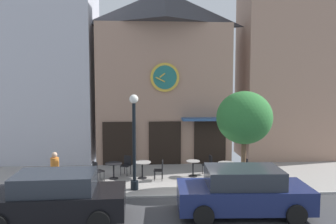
% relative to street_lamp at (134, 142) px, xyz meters
% --- Properties ---
extents(ground_plane, '(27.79, 12.15, 0.13)m').
position_rel_street_lamp_xyz_m(ground_plane, '(2.11, -1.85, -1.99)').
color(ground_plane, gray).
extents(clock_building, '(7.29, 4.16, 9.50)m').
position_rel_street_lamp_xyz_m(clock_building, '(1.47, 5.60, 2.95)').
color(clock_building, '#9E7A66').
rests_on(clock_building, ground_plane).
extents(neighbor_building_left, '(6.22, 4.10, 11.95)m').
position_rel_street_lamp_xyz_m(neighbor_building_left, '(-5.55, 6.26, 4.00)').
color(neighbor_building_left, '#B2B2BC').
rests_on(neighbor_building_left, ground_plane).
extents(neighbor_building_right, '(5.79, 3.04, 15.79)m').
position_rel_street_lamp_xyz_m(neighbor_building_right, '(8.94, 5.73, 5.92)').
color(neighbor_building_right, '#9E7A66').
rests_on(neighbor_building_right, ground_plane).
extents(street_lamp, '(0.36, 0.36, 3.88)m').
position_rel_street_lamp_xyz_m(street_lamp, '(0.00, 0.00, 0.00)').
color(street_lamp, black).
rests_on(street_lamp, ground_plane).
extents(street_tree, '(2.27, 2.04, 4.01)m').
position_rel_street_lamp_xyz_m(street_tree, '(4.46, -0.15, 0.95)').
color(street_tree, brown).
rests_on(street_tree, ground_plane).
extents(cafe_table_near_door, '(0.76, 0.76, 0.72)m').
position_rel_street_lamp_xyz_m(cafe_table_near_door, '(-1.00, 1.60, -1.44)').
color(cafe_table_near_door, black).
rests_on(cafe_table_near_door, ground_plane).
extents(cafe_table_center_right, '(0.78, 0.78, 0.76)m').
position_rel_street_lamp_xyz_m(cafe_table_center_right, '(0.30, 1.58, -1.41)').
color(cafe_table_center_right, black).
rests_on(cafe_table_center_right, ground_plane).
extents(cafe_table_rightmost, '(0.63, 0.63, 0.73)m').
position_rel_street_lamp_xyz_m(cafe_table_rightmost, '(2.65, 1.75, -1.48)').
color(cafe_table_rightmost, black).
rests_on(cafe_table_rightmost, ground_plane).
extents(cafe_table_leftmost, '(0.77, 0.77, 0.73)m').
position_rel_street_lamp_xyz_m(cafe_table_leftmost, '(4.12, 1.30, -1.43)').
color(cafe_table_leftmost, black).
rests_on(cafe_table_leftmost, ground_plane).
extents(cafe_chair_near_lamp, '(0.54, 0.54, 0.90)m').
position_rel_street_lamp_xyz_m(cafe_chair_near_lamp, '(-0.45, 2.25, -1.44)').
color(cafe_chair_near_lamp, black).
rests_on(cafe_chair_near_lamp, ground_plane).
extents(cafe_chair_right_end, '(0.46, 0.46, 0.90)m').
position_rel_street_lamp_xyz_m(cafe_chair_right_end, '(3.44, 2.04, -1.44)').
color(cafe_chair_right_end, black).
rests_on(cafe_chair_right_end, ground_plane).
extents(cafe_chair_mid_row, '(0.56, 0.56, 0.90)m').
position_rel_street_lamp_xyz_m(cafe_chair_mid_row, '(-1.69, 1.21, -1.44)').
color(cafe_chair_mid_row, black).
rests_on(cafe_chair_mid_row, ground_plane).
extents(cafe_chair_left_end, '(0.45, 0.45, 0.90)m').
position_rel_street_lamp_xyz_m(cafe_chair_left_end, '(1.10, 1.24, -1.44)').
color(cafe_chair_left_end, black).
rests_on(cafe_chair_left_end, ground_plane).
extents(cafe_chair_corner, '(0.49, 0.49, 0.90)m').
position_rel_street_lamp_xyz_m(cafe_chair_corner, '(4.93, 1.39, -1.44)').
color(cafe_chair_corner, black).
rests_on(cafe_chair_corner, ground_plane).
extents(pedestrian_orange, '(0.40, 0.40, 1.67)m').
position_rel_street_lamp_xyz_m(pedestrian_orange, '(-3.06, -0.39, -1.11)').
color(pedestrian_orange, '#2D2D38').
rests_on(pedestrian_orange, ground_plane).
extents(parked_car_black, '(4.36, 2.14, 1.55)m').
position_rel_street_lamp_xyz_m(parked_car_black, '(-2.34, -3.00, -1.21)').
color(parked_car_black, black).
rests_on(parked_car_black, ground_plane).
extents(parked_car_navy, '(4.37, 2.17, 1.55)m').
position_rel_street_lamp_xyz_m(parked_car_navy, '(3.67, -2.78, -1.21)').
color(parked_car_navy, navy).
rests_on(parked_car_navy, ground_plane).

